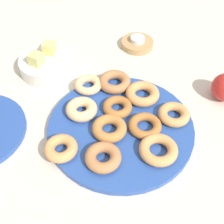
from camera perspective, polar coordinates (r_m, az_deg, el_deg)
The scene contains 18 objects.
ground_plane at distance 0.79m, azimuth 1.62°, elevation -3.32°, with size 2.40×2.40×0.00m, color beige.
donut_plate at distance 0.79m, azimuth 1.64°, elevation -2.94°, with size 0.38×0.38×0.02m, color #284C9E.
donut_0 at distance 0.73m, azimuth 8.76°, elevation -7.07°, with size 0.09×0.09×0.03m, color tan.
donut_1 at distance 0.76m, azimuth -0.51°, elevation -3.11°, with size 0.09×0.09×0.03m, color #BC7A3D.
donut_2 at distance 0.85m, azimuth 5.78°, elevation 3.46°, with size 0.09×0.09×0.03m, color tan.
donut_3 at distance 0.71m, azimuth -1.69°, elevation -8.56°, with size 0.09×0.09×0.03m, color #B27547.
donut_4 at distance 0.81m, azimuth 1.03°, elevation 0.91°, with size 0.08×0.08×0.02m, color #AD6B33.
donut_5 at distance 0.88m, azimuth 0.50°, elevation 5.71°, with size 0.09×0.09×0.03m, color #B27547.
donut_6 at distance 0.77m, azimuth 6.26°, elevation -2.60°, with size 0.08×0.08×0.02m, color #AD6B33.
donut_7 at distance 0.80m, azimuth -5.78°, elevation 0.52°, with size 0.08×0.08×0.03m, color #EABC84.
donut_8 at distance 0.81m, azimuth 11.62°, elevation -0.45°, with size 0.08×0.08×0.02m, color tan.
donut_9 at distance 0.73m, azimuth -9.62°, elevation -6.77°, with size 0.08×0.08×0.03m, color tan.
donut_10 at distance 0.87m, azimuth -4.54°, elevation 5.14°, with size 0.08×0.08×0.02m, color #EABC84.
candle_holder at distance 1.06m, azimuth 4.79°, elevation 12.73°, with size 0.11×0.11×0.02m, color tan.
tealight at distance 1.05m, azimuth 4.85°, elevation 13.54°, with size 0.05×0.05×0.01m, color silver.
fruit_bowl at distance 0.97m, azimuth -12.20°, elevation 8.76°, with size 0.17×0.17×0.04m, color silver.
melon_chunk_left at distance 0.94m, azimuth -13.96°, elevation 9.76°, with size 0.04×0.04×0.04m, color #DBD67A.
melon_chunk_right at distance 0.97m, azimuth -11.72°, elevation 11.73°, with size 0.04×0.04×0.04m, color #DBD67A.
Camera 1 is at (-0.39, -0.31, 0.62)m, focal length 48.41 mm.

